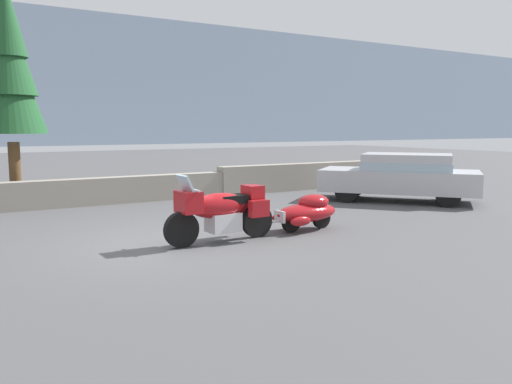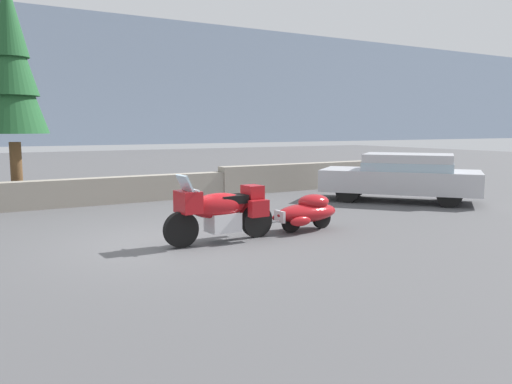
{
  "view_description": "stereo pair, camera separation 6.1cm",
  "coord_description": "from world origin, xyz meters",
  "px_view_note": "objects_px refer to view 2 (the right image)",
  "views": [
    {
      "loc": [
        -3.47,
        -9.13,
        2.18
      ],
      "look_at": [
        1.98,
        -0.02,
        0.85
      ],
      "focal_mm": 36.27,
      "sensor_mm": 36.0,
      "label": 1
    },
    {
      "loc": [
        -3.42,
        -9.16,
        2.18
      ],
      "look_at": [
        1.98,
        -0.02,
        0.85
      ],
      "focal_mm": 36.27,
      "sensor_mm": 36.0,
      "label": 2
    }
  ],
  "objects_px": {
    "touring_motorcycle": "(220,210)",
    "car_shaped_trailer": "(307,211)",
    "sedan_at_right_edge": "(402,175)",
    "pine_tree_tall": "(10,65)"
  },
  "relations": [
    {
      "from": "sedan_at_right_edge",
      "to": "pine_tree_tall",
      "type": "height_order",
      "value": "pine_tree_tall"
    },
    {
      "from": "touring_motorcycle",
      "to": "car_shaped_trailer",
      "type": "relative_size",
      "value": 1.04
    },
    {
      "from": "touring_motorcycle",
      "to": "car_shaped_trailer",
      "type": "distance_m",
      "value": 2.13
    },
    {
      "from": "touring_motorcycle",
      "to": "pine_tree_tall",
      "type": "relative_size",
      "value": 0.38
    },
    {
      "from": "touring_motorcycle",
      "to": "sedan_at_right_edge",
      "type": "xyz_separation_m",
      "value": [
        7.09,
        2.18,
        0.15
      ]
    },
    {
      "from": "car_shaped_trailer",
      "to": "touring_motorcycle",
      "type": "bearing_deg",
      "value": -177.32
    },
    {
      "from": "car_shaped_trailer",
      "to": "sedan_at_right_edge",
      "type": "bearing_deg",
      "value": 22.65
    },
    {
      "from": "car_shaped_trailer",
      "to": "pine_tree_tall",
      "type": "distance_m",
      "value": 9.12
    },
    {
      "from": "touring_motorcycle",
      "to": "car_shaped_trailer",
      "type": "xyz_separation_m",
      "value": [
        2.11,
        0.1,
        -0.21
      ]
    },
    {
      "from": "touring_motorcycle",
      "to": "sedan_at_right_edge",
      "type": "bearing_deg",
      "value": 17.06
    }
  ]
}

